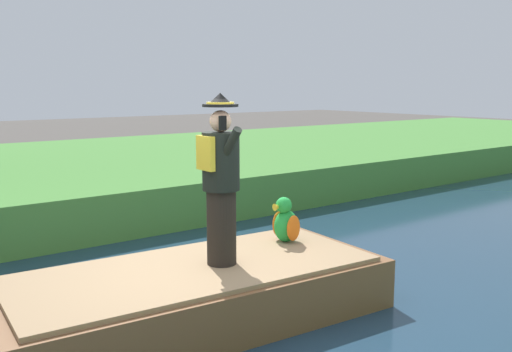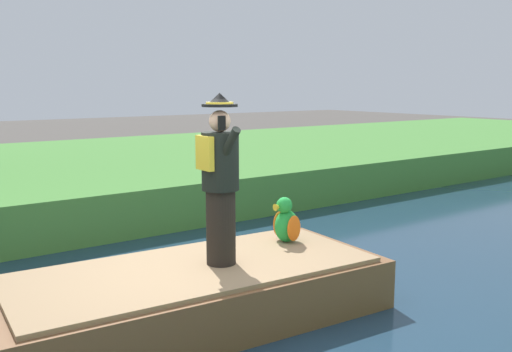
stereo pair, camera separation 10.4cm
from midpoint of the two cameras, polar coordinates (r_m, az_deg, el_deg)
name	(u,v)px [view 1 (the left image)]	position (r m, az deg, el deg)	size (l,w,h in m)	color
ground_plane	(207,326)	(6.51, -5.46, -14.81)	(80.00, 80.00, 0.00)	#4C4742
canal_water	(207,322)	(6.49, -5.46, -14.40)	(6.86, 48.00, 0.10)	#1E384C
grass_bank_near	(10,184)	(13.82, -23.74, -0.73)	(9.55, 48.00, 0.91)	#478438
boat	(196,294)	(6.29, -6.60, -11.74)	(2.11, 4.32, 0.61)	brown
person_pirate	(221,180)	(6.04, -4.07, -0.43)	(0.61, 0.42, 1.85)	black
parrot_plush	(286,222)	(7.04, 2.58, -4.71)	(0.36, 0.34, 0.57)	green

